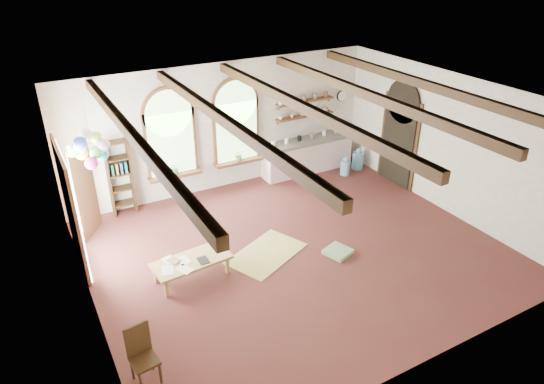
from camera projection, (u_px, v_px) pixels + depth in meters
floor at (296, 250)px, 10.05m from camera, size 8.00×8.00×0.00m
ceiling_beams at (300, 106)px, 8.62m from camera, size 6.20×6.80×0.18m
window_left at (170, 136)px, 11.35m from camera, size 1.30×0.28×2.20m
window_right at (236, 125)px, 12.08m from camera, size 1.30×0.28×2.20m
left_doorway at (71, 210)px, 9.21m from camera, size 0.10×1.90×2.50m
right_doorway at (398, 143)px, 12.40m from camera, size 0.10×1.30×2.40m
kitchen_counter at (307, 155)px, 13.30m from camera, size 2.68×0.62×0.94m
wall_shelf_lower at (305, 116)px, 12.94m from camera, size 1.70×0.24×0.04m
wall_shelf_upper at (305, 101)px, 12.76m from camera, size 1.70×0.24×0.04m
wall_clock at (342, 96)px, 13.37m from camera, size 0.32×0.04×0.32m
bookshelf at (120, 178)px, 11.05m from camera, size 0.53×0.32×1.80m
coffee_table at (192, 262)px, 9.07m from camera, size 1.51×0.79×0.41m
side_chair at (145, 366)px, 6.97m from camera, size 0.41×0.41×0.94m
floor_mat at (266, 254)px, 9.93m from camera, size 1.85×1.55×0.02m
floor_cushion at (338, 252)px, 9.93m from camera, size 0.62×0.62×0.08m
water_jug_a at (345, 167)px, 13.21m from camera, size 0.27×0.27×0.52m
water_jug_b at (358, 160)px, 13.53m from camera, size 0.32×0.32×0.61m
balloon_cluster at (90, 148)px, 8.88m from camera, size 0.78×0.86×1.15m
table_book at (171, 263)px, 8.94m from camera, size 0.27×0.30×0.02m
tablet at (203, 260)px, 9.02m from camera, size 0.19×0.27×0.01m
potted_plant_left at (175, 168)px, 11.63m from camera, size 0.27×0.23×0.30m
potted_plant_right at (239, 155)px, 12.36m from camera, size 0.27×0.23×0.30m
shelf_cup_a at (280, 118)px, 12.59m from camera, size 0.12×0.10×0.10m
shelf_cup_b at (292, 116)px, 12.74m from camera, size 0.10×0.10×0.09m
shelf_bowl_a at (303, 114)px, 12.90m from camera, size 0.22×0.22×0.05m
shelf_bowl_b at (314, 112)px, 13.05m from camera, size 0.20×0.20×0.06m
shelf_vase at (325, 108)px, 13.17m from camera, size 0.18×0.18×0.19m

